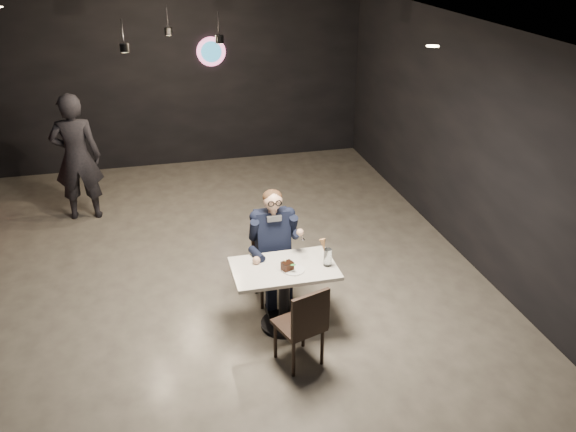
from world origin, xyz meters
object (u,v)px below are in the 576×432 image
object	(u,v)px
chair_near	(299,323)
seated_man	(273,245)
chair_far	(273,265)
main_table	(284,297)
passerby	(77,157)
sundae_glass	(328,257)

from	to	relation	value
chair_near	seated_man	xyz separation A→B (m)	(0.00, 1.17, 0.26)
chair_far	chair_near	size ratio (longest dim) A/B	1.00
main_table	passerby	size ratio (longest dim) A/B	0.58
sundae_glass	passerby	size ratio (longest dim) A/B	0.10
main_table	chair_far	xyz separation A→B (m)	(0.00, 0.55, 0.09)
seated_man	passerby	world-z (taller)	passerby
main_table	chair_far	size ratio (longest dim) A/B	1.20
chair_near	main_table	bearing A→B (deg)	71.55
chair_far	seated_man	size ratio (longest dim) A/B	0.64
passerby	seated_man	bearing A→B (deg)	130.66
passerby	main_table	bearing A→B (deg)	125.87
chair_near	passerby	bearing A→B (deg)	101.02
chair_far	sundae_glass	distance (m)	0.87
chair_far	passerby	world-z (taller)	passerby
passerby	chair_far	bearing A→B (deg)	130.66
chair_far	seated_man	world-z (taller)	seated_man
chair_near	seated_man	distance (m)	1.19
main_table	sundae_glass	xyz separation A→B (m)	(0.45, -0.08, 0.47)
seated_man	sundae_glass	xyz separation A→B (m)	(0.45, -0.63, 0.13)
seated_man	chair_near	bearing A→B (deg)	-90.00
sundae_glass	seated_man	bearing A→B (deg)	125.89
sundae_glass	passerby	xyz separation A→B (m)	(-2.73, 3.49, 0.10)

